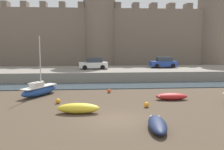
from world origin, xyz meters
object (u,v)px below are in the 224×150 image
object	(u,v)px
car_quay_east	(93,64)
car_quay_centre_west	(163,62)
rowboat_near_channel_right	(78,108)
mooring_buoy_mid_mud	(147,105)
mooring_buoy_near_shore	(58,101)
sailboat_near_channel_left	(39,90)
mooring_buoy_off_centre	(109,91)
rowboat_midflat_right	(172,96)
rowboat_foreground_left	(157,124)

from	to	relation	value
car_quay_east	car_quay_centre_west	world-z (taller)	same
rowboat_near_channel_right	mooring_buoy_mid_mud	world-z (taller)	rowboat_near_channel_right
mooring_buoy_near_shore	car_quay_centre_west	distance (m)	22.17
sailboat_near_channel_left	mooring_buoy_off_centre	bearing A→B (deg)	7.25
rowboat_midflat_right	sailboat_near_channel_left	xyz separation A→B (m)	(-12.44, 2.88, 0.24)
rowboat_near_channel_right	car_quay_east	world-z (taller)	car_quay_east
mooring_buoy_near_shore	mooring_buoy_mid_mud	xyz separation A→B (m)	(7.33, -1.96, 0.00)
mooring_buoy_off_centre	rowboat_midflat_right	bearing A→B (deg)	-34.53
rowboat_foreground_left	mooring_buoy_mid_mud	distance (m)	5.38
rowboat_foreground_left	mooring_buoy_mid_mud	world-z (taller)	rowboat_foreground_left
rowboat_foreground_left	car_quay_centre_west	distance (m)	25.45
mooring_buoy_near_shore	mooring_buoy_mid_mud	bearing A→B (deg)	-14.93
sailboat_near_channel_left	mooring_buoy_off_centre	size ratio (longest dim) A/B	14.82
rowboat_foreground_left	sailboat_near_channel_left	world-z (taller)	sailboat_near_channel_left
mooring_buoy_off_centre	car_quay_centre_west	xyz separation A→B (m)	(9.34, 12.64, 1.94)
mooring_buoy_off_centre	rowboat_near_channel_right	bearing A→B (deg)	-110.30
mooring_buoy_mid_mud	mooring_buoy_off_centre	bearing A→B (deg)	112.30
rowboat_foreground_left	mooring_buoy_off_centre	distance (m)	11.87
rowboat_near_channel_right	mooring_buoy_near_shore	world-z (taller)	rowboat_near_channel_right
sailboat_near_channel_left	car_quay_centre_west	xyz separation A→B (m)	(16.30, 13.53, 1.57)
rowboat_midflat_right	car_quay_centre_west	bearing A→B (deg)	76.77
rowboat_near_channel_right	car_quay_centre_west	xyz separation A→B (m)	(12.19, 20.34, 1.74)
mooring_buoy_mid_mud	car_quay_east	world-z (taller)	car_quay_east
mooring_buoy_near_shore	car_quay_centre_west	xyz separation A→B (m)	(14.08, 17.01, 1.93)
sailboat_near_channel_left	mooring_buoy_mid_mud	distance (m)	11.00
car_quay_east	car_quay_centre_west	size ratio (longest dim) A/B	1.00
rowboat_midflat_right	rowboat_foreground_left	distance (m)	8.61
mooring_buoy_off_centre	car_quay_east	distance (m)	11.43
mooring_buoy_mid_mud	car_quay_centre_west	distance (m)	20.23
mooring_buoy_mid_mud	car_quay_centre_west	world-z (taller)	car_quay_centre_west
rowboat_near_channel_right	mooring_buoy_off_centre	xyz separation A→B (m)	(2.85, 7.69, -0.20)
car_quay_centre_west	sailboat_near_channel_left	bearing A→B (deg)	-140.31
rowboat_near_channel_right	mooring_buoy_near_shore	bearing A→B (deg)	119.67
sailboat_near_channel_left	mooring_buoy_mid_mud	bearing A→B (deg)	-29.65
car_quay_east	car_quay_centre_west	xyz separation A→B (m)	(10.79, 1.47, 0.00)
rowboat_foreground_left	car_quay_east	size ratio (longest dim) A/B	0.88
rowboat_midflat_right	sailboat_near_channel_left	size ratio (longest dim) A/B	0.51
rowboat_midflat_right	mooring_buoy_off_centre	xyz separation A→B (m)	(-5.48, 3.77, -0.13)
rowboat_foreground_left	mooring_buoy_off_centre	size ratio (longest dim) A/B	9.39
rowboat_foreground_left	sailboat_near_channel_left	size ratio (longest dim) A/B	0.63
rowboat_foreground_left	mooring_buoy_mid_mud	bearing A→B (deg)	84.71
rowboat_midflat_right	car_quay_east	distance (m)	16.57
rowboat_near_channel_right	mooring_buoy_near_shore	distance (m)	3.83
rowboat_midflat_right	car_quay_centre_west	world-z (taller)	car_quay_centre_west
car_quay_centre_west	rowboat_midflat_right	bearing A→B (deg)	-103.23
mooring_buoy_off_centre	rowboat_foreground_left	bearing A→B (deg)	-79.82
mooring_buoy_off_centre	car_quay_east	xyz separation A→B (m)	(-1.45, 11.17, 1.94)
rowboat_midflat_right	car_quay_centre_west	size ratio (longest dim) A/B	0.71
rowboat_midflat_right	rowboat_near_channel_right	distance (m)	9.21
mooring_buoy_near_shore	mooring_buoy_mid_mud	world-z (taller)	mooring_buoy_mid_mud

